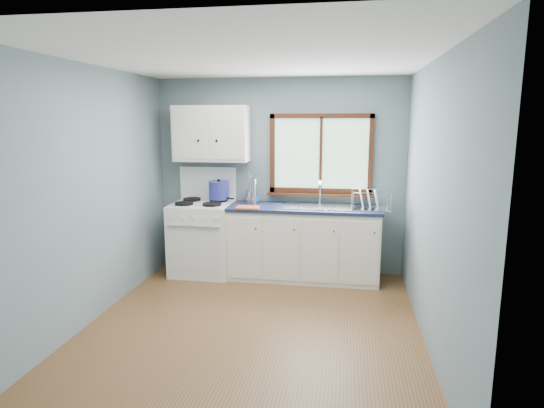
# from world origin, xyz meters

# --- Properties ---
(floor) EXTENTS (3.20, 3.60, 0.02)m
(floor) POSITION_xyz_m (0.00, 0.00, -0.01)
(floor) COLOR brown
(floor) RESTS_ON ground
(ceiling) EXTENTS (3.20, 3.60, 0.02)m
(ceiling) POSITION_xyz_m (0.00, 0.00, 2.51)
(ceiling) COLOR white
(ceiling) RESTS_ON wall_back
(wall_back) EXTENTS (3.20, 0.02, 2.50)m
(wall_back) POSITION_xyz_m (0.00, 1.81, 1.25)
(wall_back) COLOR slate
(wall_back) RESTS_ON ground
(wall_front) EXTENTS (3.20, 0.02, 2.50)m
(wall_front) POSITION_xyz_m (0.00, -1.81, 1.25)
(wall_front) COLOR slate
(wall_front) RESTS_ON ground
(wall_left) EXTENTS (0.02, 3.60, 2.50)m
(wall_left) POSITION_xyz_m (-1.61, 0.00, 1.25)
(wall_left) COLOR slate
(wall_left) RESTS_ON ground
(wall_right) EXTENTS (0.02, 3.60, 2.50)m
(wall_right) POSITION_xyz_m (1.61, 0.00, 1.25)
(wall_right) COLOR slate
(wall_right) RESTS_ON ground
(gas_range) EXTENTS (0.76, 0.69, 1.36)m
(gas_range) POSITION_xyz_m (-0.95, 1.47, 0.49)
(gas_range) COLOR white
(gas_range) RESTS_ON floor
(base_cabinets) EXTENTS (1.85, 0.60, 0.88)m
(base_cabinets) POSITION_xyz_m (0.36, 1.49, 0.41)
(base_cabinets) COLOR white
(base_cabinets) RESTS_ON floor
(countertop) EXTENTS (1.89, 0.64, 0.04)m
(countertop) POSITION_xyz_m (0.36, 1.49, 0.90)
(countertop) COLOR #141B33
(countertop) RESTS_ON base_cabinets
(sink) EXTENTS (0.84, 0.46, 0.44)m
(sink) POSITION_xyz_m (0.54, 1.49, 0.86)
(sink) COLOR silver
(sink) RESTS_ON countertop
(window) EXTENTS (1.36, 0.10, 1.03)m
(window) POSITION_xyz_m (0.54, 1.77, 1.48)
(window) COLOR #9EC6A8
(window) RESTS_ON wall_back
(upper_cabinets) EXTENTS (0.95, 0.35, 0.70)m
(upper_cabinets) POSITION_xyz_m (-0.85, 1.63, 1.80)
(upper_cabinets) COLOR white
(upper_cabinets) RESTS_ON wall_back
(skillet) EXTENTS (0.39, 0.33, 0.05)m
(skillet) POSITION_xyz_m (-0.76, 1.63, 0.98)
(skillet) COLOR black
(skillet) RESTS_ON gas_range
(stockpot) EXTENTS (0.29, 0.29, 0.26)m
(stockpot) POSITION_xyz_m (-0.76, 1.62, 1.08)
(stockpot) COLOR navy
(stockpot) RESTS_ON gas_range
(utensil_crock) EXTENTS (0.15, 0.15, 0.40)m
(utensil_crock) POSITION_xyz_m (-0.37, 1.70, 1.00)
(utensil_crock) COLOR silver
(utensil_crock) RESTS_ON countertop
(thermos) EXTENTS (0.09, 0.09, 0.31)m
(thermos) POSITION_xyz_m (-0.30, 1.57, 1.08)
(thermos) COLOR silver
(thermos) RESTS_ON countertop
(soap_bottle) EXTENTS (0.11, 0.11, 0.23)m
(soap_bottle) POSITION_xyz_m (-0.28, 1.63, 1.03)
(soap_bottle) COLOR blue
(soap_bottle) RESTS_ON countertop
(dish_towel) EXTENTS (0.28, 0.20, 0.02)m
(dish_towel) POSITION_xyz_m (-0.31, 1.26, 0.93)
(dish_towel) COLOR #C55629
(dish_towel) RESTS_ON countertop
(dish_rack) EXTENTS (0.46, 0.36, 0.24)m
(dish_rack) POSITION_xyz_m (1.15, 1.45, 0.98)
(dish_rack) COLOR silver
(dish_rack) RESTS_ON countertop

